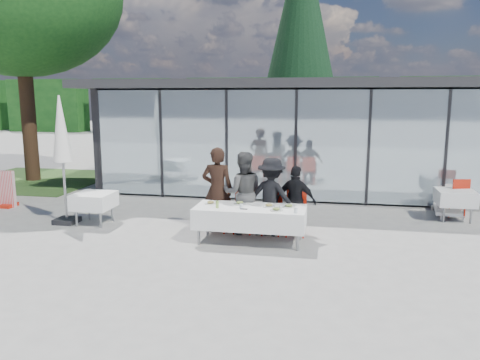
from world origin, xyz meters
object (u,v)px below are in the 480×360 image
plate_extra (276,210)px  market_umbrella (61,138)px  diner_chair_d (296,210)px  plate_b (240,203)px  diner_c (271,197)px  conifer_tree (301,28)px  diner_a (217,190)px  lounger (447,205)px  spare_table_right (455,198)px  spare_chair_b (458,196)px  diner_chair_c (272,209)px  plate_d (289,206)px  diner_d (296,201)px  plate_a (211,203)px  spare_table_left (94,201)px  plate_c (269,206)px  diner_b (243,193)px  juice_bottle (217,205)px  diner_chair_b (244,208)px  dining_table (250,217)px  diner_chair_a (219,207)px  folded_eyeglasses (244,209)px

plate_extra → market_umbrella: (-5.10, 0.86, 1.24)m
diner_chair_d → plate_b: size_ratio=3.75×
diner_c → conifer_tree: conifer_tree is taller
diner_a → lounger: size_ratio=1.35×
diner_c → spare_table_right: (4.23, 2.07, -0.29)m
spare_chair_b → diner_chair_c: bearing=-152.4°
plate_d → lounger: bearing=39.8°
diner_d → spare_chair_b: bearing=-131.7°
diner_d → plate_a: bearing=33.4°
plate_a → lounger: 6.26m
diner_c → spare_table_left: diner_c is taller
plate_c → plate_extra: same height
diner_b → spare_chair_b: 5.56m
diner_c → juice_bottle: bearing=57.6°
diner_a → diner_d: (1.72, 0.00, -0.18)m
spare_chair_b → plate_a: bearing=-152.3°
diner_chair_c → spare_chair_b: 4.93m
diner_a → diner_b: 0.57m
diner_a → spare_table_left: diner_a is taller
spare_table_left → spare_table_right: (8.43, 1.99, 0.00)m
diner_chair_b → conifer_tree: size_ratio=0.09×
plate_b → spare_table_left: 3.64m
diner_chair_c → market_umbrella: (-4.89, -0.12, 1.48)m
diner_chair_d → market_umbrella: (-5.42, -0.12, 1.48)m
plate_d → diner_b: bearing=153.6°
dining_table → diner_chair_a: (-0.84, 0.75, -0.00)m
diner_chair_c → diner_d: size_ratio=0.64×
spare_table_right → market_umbrella: size_ratio=0.29×
diner_d → folded_eyeglasses: bearing=58.1°
folded_eyeglasses → spare_table_right: (4.67, 2.93, -0.20)m
lounger → folded_eyeglasses: bearing=-143.1°
diner_chair_a → diner_b: diner_b is taller
diner_chair_d → plate_c: bearing=-127.0°
diner_b → folded_eyeglasses: diner_b is taller
plate_d → spare_table_right: (3.80, 2.59, -0.22)m
diner_chair_c → plate_c: bearing=-88.2°
spare_table_right → lounger: 0.62m
diner_d → plate_b: bearing=38.1°
diner_c → plate_b: (-0.61, -0.45, -0.07)m
dining_table → plate_b: bearing=143.7°
plate_d → market_umbrella: 5.48m
plate_a → juice_bottle: bearing=-55.5°
diner_chair_d → spare_chair_b: size_ratio=1.00×
plate_extra → plate_c: bearing=120.8°
diner_chair_a → lounger: (5.37, 2.49, -0.28)m
diner_d → plate_d: (-0.10, -0.52, 0.01)m
diner_b → dining_table: bearing=102.2°
dining_table → folded_eyeglasses: (-0.09, -0.23, 0.22)m
diner_c → folded_eyeglasses: (-0.44, -0.87, -0.09)m
diner_a → plate_a: (-0.02, -0.53, -0.17)m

